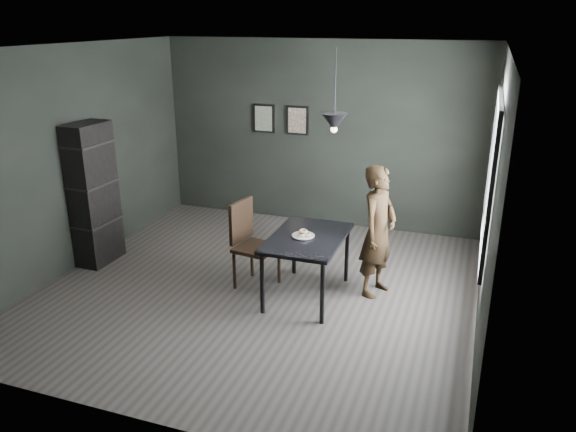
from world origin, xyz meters
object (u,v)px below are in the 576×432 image
(cafe_table, at_px, (307,243))
(white_plate, at_px, (303,236))
(wood_chair, at_px, (250,238))
(shelf_unit, at_px, (93,194))
(woman, at_px, (378,231))
(pendant_lamp, at_px, (334,122))

(cafe_table, bearing_deg, white_plate, -156.19)
(wood_chair, relative_size, shelf_unit, 0.57)
(woman, xyz_separation_m, shelf_unit, (-3.66, -0.31, 0.15))
(cafe_table, bearing_deg, shelf_unit, 178.98)
(cafe_table, distance_m, wood_chair, 0.75)
(shelf_unit, bearing_deg, wood_chair, 1.74)
(white_plate, distance_m, shelf_unit, 2.88)
(cafe_table, relative_size, white_plate, 5.22)
(wood_chair, bearing_deg, white_plate, 1.75)
(cafe_table, height_order, wood_chair, wood_chair)
(cafe_table, height_order, shelf_unit, shelf_unit)
(pendant_lamp, bearing_deg, wood_chair, -178.53)
(woman, bearing_deg, wood_chair, 118.93)
(white_plate, bearing_deg, wood_chair, 172.42)
(cafe_table, relative_size, woman, 0.77)
(cafe_table, xyz_separation_m, woman, (0.74, 0.37, 0.10))
(woman, height_order, wood_chair, woman)
(wood_chair, distance_m, pendant_lamp, 1.76)
(cafe_table, distance_m, white_plate, 0.10)
(shelf_unit, bearing_deg, cafe_table, 0.13)
(woman, xyz_separation_m, wood_chair, (-1.48, -0.29, -0.17))
(white_plate, distance_m, wood_chair, 0.73)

